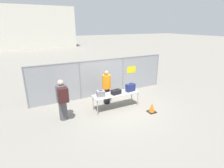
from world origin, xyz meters
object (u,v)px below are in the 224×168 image
(inspection_table, at_px, (116,95))
(security_worker_near, at_px, (107,87))
(traveler_hooded, at_px, (62,99))
(utility_trailer, at_px, (99,77))
(suitcase_black, at_px, (116,92))
(traffic_cone, at_px, (152,108))
(suitcase_navy, at_px, (130,88))
(suitcase_grey, at_px, (101,93))

(inspection_table, height_order, security_worker_near, security_worker_near)
(traveler_hooded, distance_m, utility_trailer, 5.18)
(suitcase_black, bearing_deg, security_worker_near, 100.63)
(security_worker_near, xyz_separation_m, traffic_cone, (1.47, -1.87, -0.70))
(suitcase_black, relative_size, utility_trailer, 0.12)
(traveler_hooded, height_order, utility_trailer, traveler_hooded)
(inspection_table, distance_m, suitcase_black, 0.17)
(security_worker_near, height_order, utility_trailer, security_worker_near)
(suitcase_navy, distance_m, utility_trailer, 4.02)
(utility_trailer, bearing_deg, suitcase_grey, -111.36)
(suitcase_navy, relative_size, utility_trailer, 0.12)
(suitcase_grey, xyz_separation_m, suitcase_black, (0.76, -0.09, -0.03))
(traveler_hooded, relative_size, security_worker_near, 1.02)
(security_worker_near, bearing_deg, utility_trailer, -118.34)
(inspection_table, height_order, suitcase_black, suitcase_black)
(inspection_table, relative_size, security_worker_near, 1.31)
(suitcase_black, height_order, suitcase_navy, suitcase_navy)
(security_worker_near, bearing_deg, suitcase_black, 88.08)
(suitcase_black, relative_size, traveler_hooded, 0.28)
(suitcase_navy, height_order, traffic_cone, suitcase_navy)
(suitcase_grey, relative_size, security_worker_near, 0.24)
(suitcase_black, bearing_deg, suitcase_navy, 1.52)
(suitcase_grey, distance_m, utility_trailer, 4.23)
(suitcase_black, relative_size, security_worker_near, 0.28)
(traveler_hooded, bearing_deg, suitcase_black, 8.01)
(security_worker_near, relative_size, utility_trailer, 0.41)
(inspection_table, height_order, traffic_cone, inspection_table)
(inspection_table, relative_size, utility_trailer, 0.54)
(suitcase_navy, bearing_deg, inspection_table, 177.31)
(traveler_hooded, bearing_deg, security_worker_near, 25.89)
(suitcase_navy, bearing_deg, traveler_hooded, 179.58)
(inspection_table, relative_size, traveler_hooded, 1.28)
(suitcase_black, xyz_separation_m, traffic_cone, (1.32, -1.10, -0.66))
(traveler_hooded, bearing_deg, utility_trailer, 59.36)
(suitcase_navy, distance_m, traffic_cone, 1.44)
(inspection_table, distance_m, utility_trailer, 4.03)
(traveler_hooded, height_order, security_worker_near, traveler_hooded)
(inspection_table, height_order, suitcase_grey, suitcase_grey)
(inspection_table, bearing_deg, traffic_cone, -42.02)
(suitcase_grey, relative_size, traffic_cone, 0.92)
(security_worker_near, bearing_deg, inspection_table, 91.48)
(inspection_table, xyz_separation_m, utility_trailer, (0.74, 3.95, -0.29))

